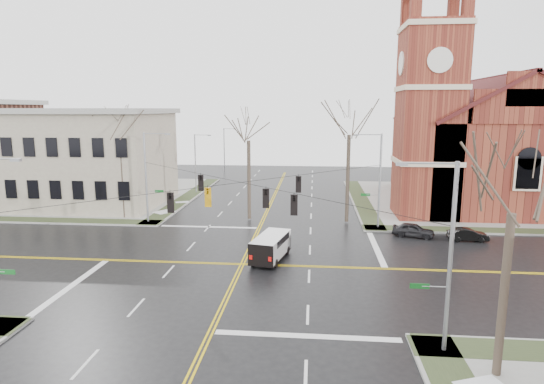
# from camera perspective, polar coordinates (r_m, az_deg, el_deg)

# --- Properties ---
(ground) EXTENTS (120.00, 120.00, 0.00)m
(ground) POSITION_cam_1_polar(r_m,az_deg,el_deg) (34.40, -3.75, -9.03)
(ground) COLOR black
(ground) RESTS_ON ground
(sidewalks) EXTENTS (80.00, 80.00, 0.17)m
(sidewalks) POSITION_cam_1_polar(r_m,az_deg,el_deg) (34.37, -3.75, -8.91)
(sidewalks) COLOR gray
(sidewalks) RESTS_ON ground
(road_markings) EXTENTS (100.00, 100.00, 0.01)m
(road_markings) POSITION_cam_1_polar(r_m,az_deg,el_deg) (34.39, -3.75, -9.02)
(road_markings) COLOR gold
(road_markings) RESTS_ON ground
(church) EXTENTS (24.28, 27.48, 27.50)m
(church) POSITION_cam_1_polar(r_m,az_deg,el_deg) (60.16, 24.43, 6.61)
(church) COLOR #5E2018
(church) RESTS_ON ground
(civic_building_a) EXTENTS (18.00, 14.00, 11.00)m
(civic_building_a) POSITION_cam_1_polar(r_m,az_deg,el_deg) (59.01, -22.24, 3.85)
(civic_building_a) COLOR gray
(civic_building_a) RESTS_ON ground
(signal_pole_ne) EXTENTS (2.75, 0.22, 9.00)m
(signal_pole_ne) POSITION_cam_1_polar(r_m,az_deg,el_deg) (44.43, 13.16, 1.73)
(signal_pole_ne) COLOR gray
(signal_pole_ne) RESTS_ON ground
(signal_pole_nw) EXTENTS (2.75, 0.22, 9.00)m
(signal_pole_nw) POSITION_cam_1_polar(r_m,az_deg,el_deg) (47.00, -15.35, 2.09)
(signal_pole_nw) COLOR gray
(signal_pole_nw) RESTS_ON ground
(signal_pole_se) EXTENTS (2.75, 0.22, 9.00)m
(signal_pole_se) POSITION_cam_1_polar(r_m,az_deg,el_deg) (22.38, 21.10, -7.13)
(signal_pole_se) COLOR gray
(signal_pole_se) RESTS_ON ground
(span_wires) EXTENTS (23.02, 23.02, 0.03)m
(span_wires) POSITION_cam_1_polar(r_m,az_deg,el_deg) (32.86, -3.88, 1.22)
(span_wires) COLOR black
(span_wires) RESTS_ON ground
(traffic_signals) EXTENTS (8.21, 8.26, 1.30)m
(traffic_signals) POSITION_cam_1_polar(r_m,az_deg,el_deg) (32.34, -4.05, -0.28)
(traffic_signals) COLOR black
(traffic_signals) RESTS_ON ground
(streetlight_north_a) EXTENTS (2.30, 0.20, 8.00)m
(streetlight_north_a) POSITION_cam_1_polar(r_m,az_deg,el_deg) (62.47, -9.47, 3.84)
(streetlight_north_a) COLOR gray
(streetlight_north_a) RESTS_ON ground
(streetlight_north_b) EXTENTS (2.30, 0.20, 8.00)m
(streetlight_north_b) POSITION_cam_1_polar(r_m,az_deg,el_deg) (81.88, -5.92, 5.45)
(streetlight_north_b) COLOR gray
(streetlight_north_b) RESTS_ON ground
(cargo_van) EXTENTS (2.93, 5.26, 1.89)m
(cargo_van) POSITION_cam_1_polar(r_m,az_deg,el_deg) (35.14, -0.05, -6.67)
(cargo_van) COLOR white
(cargo_van) RESTS_ON ground
(parked_car_a) EXTENTS (3.96, 2.51, 1.25)m
(parked_car_a) POSITION_cam_1_polar(r_m,az_deg,el_deg) (43.21, 17.30, -4.57)
(parked_car_a) COLOR black
(parked_car_a) RESTS_ON ground
(parked_car_b) EXTENTS (3.42, 1.22, 1.12)m
(parked_car_b) POSITION_cam_1_polar(r_m,az_deg,el_deg) (43.54, 23.35, -4.93)
(parked_car_b) COLOR black
(parked_car_b) RESTS_ON ground
(tree_nw_far) EXTENTS (4.00, 4.00, 12.52)m
(tree_nw_far) POSITION_cam_1_polar(r_m,az_deg,el_deg) (49.41, -18.53, 7.09)
(tree_nw_far) COLOR #372D23
(tree_nw_far) RESTS_ON ground
(tree_nw_near) EXTENTS (4.00, 4.00, 12.18)m
(tree_nw_near) POSITION_cam_1_polar(r_m,az_deg,el_deg) (46.31, -2.96, 7.13)
(tree_nw_near) COLOR #372D23
(tree_nw_near) RESTS_ON ground
(tree_ne) EXTENTS (4.00, 4.00, 13.15)m
(tree_ne) POSITION_cam_1_polar(r_m,az_deg,el_deg) (45.61, 9.67, 7.82)
(tree_ne) COLOR #372D23
(tree_ne) RESTS_ON ground
(tree_se) EXTENTS (4.00, 4.00, 10.66)m
(tree_se) POSITION_cam_1_polar(r_m,az_deg,el_deg) (20.66, 27.98, -1.13)
(tree_se) COLOR #372D23
(tree_se) RESTS_ON ground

